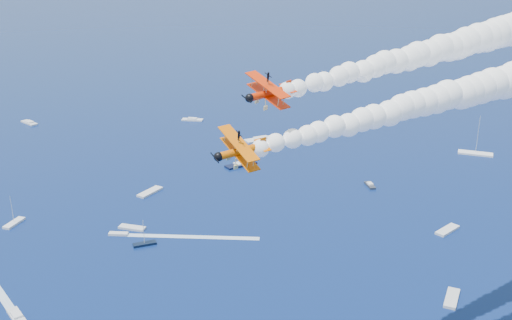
{
  "coord_description": "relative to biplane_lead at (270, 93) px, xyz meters",
  "views": [
    {
      "loc": [
        -5.57,
        -68.33,
        80.8
      ],
      "look_at": [
        1.1,
        14.81,
        49.7
      ],
      "focal_mm": 42.21,
      "sensor_mm": 36.0,
      "label": 1
    }
  ],
  "objects": [
    {
      "name": "biplane_lead",
      "position": [
        0.0,
        0.0,
        0.0
      ],
      "size": [
        11.94,
        13.03,
        8.12
      ],
      "primitive_type": null,
      "rotation": [
        -0.24,
        0.07,
        3.65
      ],
      "color": "red"
    },
    {
      "name": "biplane_trail",
      "position": [
        -4.65,
        -6.9,
        -6.54
      ],
      "size": [
        11.61,
        12.98,
        8.49
      ],
      "primitive_type": null,
      "rotation": [
        -0.28,
        0.07,
        3.56
      ],
      "color": "#E36104"
    },
    {
      "name": "smoke_trail_lead",
      "position": [
        27.57,
        15.45,
        2.42
      ],
      "size": [
        66.13,
        57.72,
        11.4
      ],
      "primitive_type": null,
      "rotation": [
        0.0,
        0.0,
        3.65
      ],
      "color": "white"
    },
    {
      "name": "smoke_trail_trail",
      "position": [
        24.19,
        6.02,
        -4.12
      ],
      "size": [
        65.87,
        51.35,
        11.4
      ],
      "primitive_type": null,
      "rotation": [
        0.0,
        0.0,
        3.56
      ],
      "color": "white"
    },
    {
      "name": "spectator_boats",
      "position": [
        -11.62,
        97.65,
        -58.62
      ],
      "size": [
        239.08,
        183.64,
        0.7
      ],
      "color": "#2B2F39",
      "rests_on": "ground"
    },
    {
      "name": "boat_wakes",
      "position": [
        -48.6,
        37.45,
        -58.94
      ],
      "size": [
        81.75,
        97.01,
        0.04
      ],
      "color": "white",
      "rests_on": "ground"
    }
  ]
}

